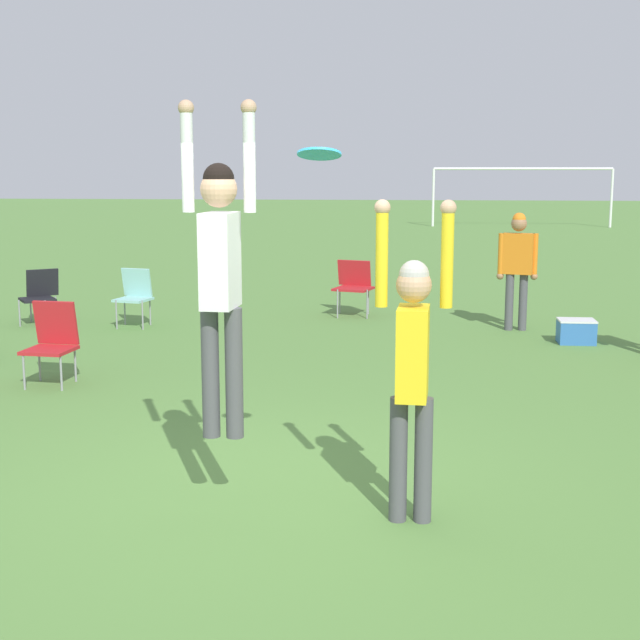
% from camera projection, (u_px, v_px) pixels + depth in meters
% --- Properties ---
extents(ground_plane, '(120.00, 120.00, 0.00)m').
position_uv_depth(ground_plane, '(255.00, 490.00, 6.54)').
color(ground_plane, '#56843D').
extents(person_jumping, '(0.51, 0.37, 2.25)m').
position_uv_depth(person_jumping, '(220.00, 261.00, 5.88)').
color(person_jumping, '#4C4C51').
rests_on(person_jumping, ground_plane).
extents(person_defending, '(0.52, 0.38, 2.14)m').
position_uv_depth(person_defending, '(413.00, 355.00, 5.79)').
color(person_defending, '#4C4C51').
rests_on(person_defending, ground_plane).
extents(frisbee, '(0.28, 0.27, 0.08)m').
position_uv_depth(frisbee, '(319.00, 154.00, 5.55)').
color(frisbee, '#2D9EDB').
extents(camping_chair_0, '(0.68, 0.72, 0.87)m').
position_uv_depth(camping_chair_0, '(354.00, 283.00, 14.23)').
color(camping_chair_0, gray).
rests_on(camping_chair_0, ground_plane).
extents(camping_chair_1, '(0.55, 0.59, 0.86)m').
position_uv_depth(camping_chair_1, '(135.00, 293.00, 13.24)').
color(camping_chair_1, gray).
rests_on(camping_chair_1, ground_plane).
extents(camping_chair_2, '(0.66, 0.73, 0.82)m').
position_uv_depth(camping_chair_2, '(40.00, 293.00, 13.48)').
color(camping_chair_2, gray).
rests_on(camping_chair_2, ground_plane).
extents(camping_chair_4, '(0.53, 0.57, 0.90)m').
position_uv_depth(camping_chair_4, '(52.00, 338.00, 9.70)').
color(camping_chair_4, gray).
rests_on(camping_chair_4, ground_plane).
extents(person_spectator_near, '(0.59, 0.32, 1.71)m').
position_uv_depth(person_spectator_near, '(518.00, 260.00, 12.82)').
color(person_spectator_near, '#4C4C51').
rests_on(person_spectator_near, ground_plane).
extents(cooler_box, '(0.49, 0.39, 0.32)m').
position_uv_depth(cooler_box, '(576.00, 331.00, 12.00)').
color(cooler_box, '#336BB7').
rests_on(cooler_box, ground_plane).
extents(soccer_goal, '(7.10, 0.10, 2.35)m').
position_uv_depth(soccer_goal, '(522.00, 180.00, 35.39)').
color(soccer_goal, white).
rests_on(soccer_goal, ground_plane).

